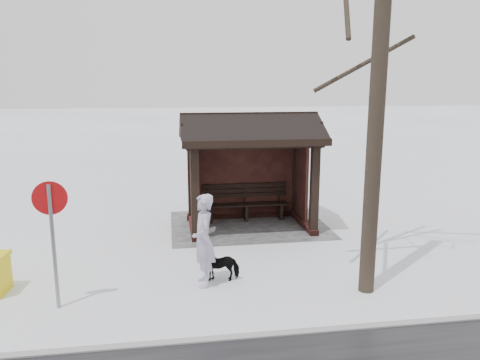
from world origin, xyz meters
name	(u,v)px	position (x,y,z in m)	size (l,w,h in m)	color
ground	(249,227)	(0.00, 0.00, 0.00)	(120.00, 120.00, 0.00)	white
kerb	(310,332)	(0.00, 5.50, 0.01)	(120.00, 0.15, 0.06)	gray
trampled_patch	(248,225)	(0.00, -0.20, 0.01)	(4.20, 3.20, 0.02)	gray
bus_shelter	(249,147)	(0.00, -0.16, 2.17)	(3.60, 2.40, 3.09)	#341713
pedestrian	(204,240)	(1.50, 3.47, 0.90)	(0.66, 0.43, 1.80)	#ABA2BF
dog	(220,264)	(1.16, 3.25, 0.32)	(0.34, 0.75, 0.64)	black
road_sign	(51,217)	(4.08, 4.01, 1.63)	(0.58, 0.10, 2.25)	gray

